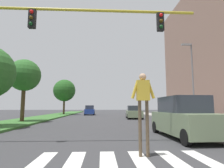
# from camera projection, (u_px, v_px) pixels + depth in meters

# --- Properties ---
(ground_plane) EXTENTS (140.00, 140.00, 0.00)m
(ground_plane) POSITION_uv_depth(u_px,v_px,m) (106.00, 117.00, 28.27)
(ground_plane) COLOR #38383A
(crosswalk) EXTENTS (4.95, 2.20, 0.01)m
(crosswalk) POSITION_uv_depth(u_px,v_px,m) (125.00, 161.00, 5.07)
(crosswalk) COLOR silver
(crosswalk) RESTS_ON ground_plane
(median_strip) EXTENTS (4.10, 64.00, 0.15)m
(median_strip) POSITION_uv_depth(u_px,v_px,m) (46.00, 117.00, 25.85)
(median_strip) COLOR #386B2D
(median_strip) RESTS_ON ground_plane
(tree_far) EXTENTS (3.04, 3.04, 5.87)m
(tree_far) POSITION_uv_depth(u_px,v_px,m) (24.00, 76.00, 18.03)
(tree_far) COLOR #4C3823
(tree_far) RESTS_ON median_strip
(tree_distant) EXTENTS (4.16, 4.16, 6.53)m
(tree_distant) POSITION_uv_depth(u_px,v_px,m) (64.00, 91.00, 35.76)
(tree_distant) COLOR #4C3823
(tree_distant) RESTS_ON median_strip
(sidewalk_right) EXTENTS (3.00, 64.00, 0.15)m
(sidewalk_right) POSITION_uv_depth(u_px,v_px,m) (166.00, 117.00, 26.76)
(sidewalk_right) COLOR #9E9991
(sidewalk_right) RESTS_ON ground_plane
(traffic_light_gantry) EXTENTS (9.96, 0.30, 6.00)m
(traffic_light_gantry) POSITION_uv_depth(u_px,v_px,m) (32.00, 35.00, 7.72)
(traffic_light_gantry) COLOR gold
(traffic_light_gantry) RESTS_ON median_strip
(street_lamp_right) EXTENTS (1.02, 0.24, 7.50)m
(street_lamp_right) POSITION_uv_depth(u_px,v_px,m) (192.00, 74.00, 18.07)
(street_lamp_right) COLOR slate
(street_lamp_right) RESTS_ON sidewalk_right
(pedestrian_performer) EXTENTS (0.75, 0.25, 2.49)m
(pedestrian_performer) POSITION_uv_depth(u_px,v_px,m) (143.00, 100.00, 5.71)
(pedestrian_performer) COLOR brown
(pedestrian_performer) RESTS_ON ground_plane
(suv_crossing) EXTENTS (2.07, 4.65, 1.97)m
(suv_crossing) POSITION_uv_depth(u_px,v_px,m) (184.00, 118.00, 9.05)
(suv_crossing) COLOR gray
(suv_crossing) RESTS_ON ground_plane
(sedan_midblock) EXTENTS (2.16, 4.41, 1.63)m
(sedan_midblock) POSITION_uv_depth(u_px,v_px,m) (134.00, 113.00, 23.73)
(sedan_midblock) COLOR gray
(sedan_midblock) RESTS_ON ground_plane
(sedan_distant) EXTENTS (1.84, 4.51, 1.75)m
(sedan_distant) POSITION_uv_depth(u_px,v_px,m) (90.00, 111.00, 34.70)
(sedan_distant) COLOR navy
(sedan_distant) RESTS_ON ground_plane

